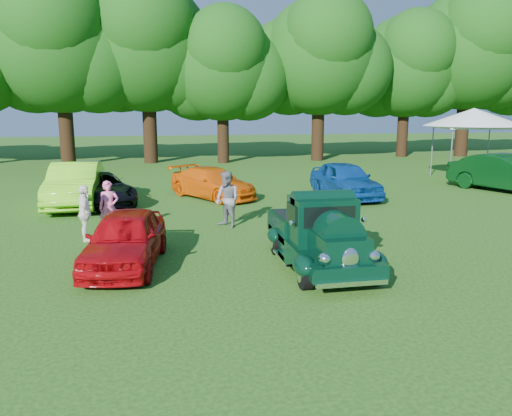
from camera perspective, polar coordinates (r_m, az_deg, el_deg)
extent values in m
plane|color=#1C4510|center=(11.62, 1.25, -6.69)|extent=(120.00, 120.00, 0.00)
cylinder|color=black|center=(10.16, 5.64, -7.46)|extent=(0.20, 0.66, 0.66)
cylinder|color=black|center=(10.66, 13.31, -6.81)|extent=(0.20, 0.66, 0.66)
cylinder|color=black|center=(12.50, 2.34, -3.83)|extent=(0.20, 0.66, 0.66)
cylinder|color=black|center=(12.91, 8.73, -3.47)|extent=(0.20, 0.66, 0.66)
cube|color=black|center=(11.55, 7.29, -4.50)|extent=(1.53, 3.99, 0.30)
cube|color=black|center=(10.36, 9.40, -4.35)|extent=(0.98, 1.29, 0.55)
cube|color=black|center=(11.28, 7.55, -1.44)|extent=(1.38, 1.02, 1.07)
cube|color=black|center=(10.79, 8.39, -1.03)|extent=(1.15, 0.05, 0.46)
cube|color=black|center=(12.61, 5.60, -1.95)|extent=(1.53, 1.82, 0.51)
cube|color=black|center=(12.55, 5.62, -0.85)|extent=(1.31, 1.60, 0.04)
ellipsoid|color=black|center=(10.10, 5.51, -6.56)|extent=(0.44, 0.76, 0.44)
ellipsoid|color=black|center=(10.62, 13.48, -5.93)|extent=(0.44, 0.76, 0.44)
ellipsoid|color=black|center=(12.45, 2.11, -3.13)|extent=(0.34, 0.64, 0.37)
ellipsoid|color=black|center=(12.89, 8.97, -2.77)|extent=(0.34, 0.64, 0.37)
ellipsoid|color=white|center=(9.80, 10.73, -5.97)|extent=(0.36, 0.11, 0.53)
sphere|color=white|center=(9.67, 7.85, -5.77)|extent=(0.25, 0.25, 0.25)
sphere|color=white|center=(10.03, 13.26, -5.36)|extent=(0.25, 0.25, 0.25)
cube|color=white|center=(9.81, 10.93, -8.47)|extent=(1.44, 0.10, 0.10)
cube|color=white|center=(13.55, 4.47, -2.55)|extent=(1.44, 0.10, 0.10)
imported|color=#A0060C|center=(11.84, -14.70, -3.42)|extent=(2.07, 4.02, 1.31)
imported|color=#6FD91C|center=(19.82, -19.94, 2.53)|extent=(1.79, 4.94, 1.62)
imported|color=black|center=(19.83, -17.40, 2.09)|extent=(3.28, 4.75, 1.21)
imported|color=#E25A08|center=(20.46, -5.02, 2.87)|extent=(3.76, 4.51, 1.23)
imported|color=navy|center=(20.76, 10.13, 3.19)|extent=(2.03, 4.43, 1.47)
imported|color=black|center=(24.58, 26.74, 3.58)|extent=(3.46, 5.22, 1.63)
imported|color=pink|center=(15.06, -16.44, 0.06)|extent=(0.62, 0.46, 1.56)
imported|color=slate|center=(15.25, -3.31, 0.98)|extent=(1.00, 1.06, 1.73)
imported|color=white|center=(14.41, -18.97, -0.56)|extent=(0.47, 0.95, 1.56)
cube|color=white|center=(27.74, 23.52, 8.49)|extent=(3.96, 3.96, 0.13)
cone|color=white|center=(27.73, 23.60, 9.51)|extent=(5.81, 5.81, 0.88)
cylinder|color=slate|center=(25.92, 21.39, 5.47)|extent=(0.07, 0.07, 2.64)
cylinder|color=slate|center=(28.73, 19.47, 6.09)|extent=(0.07, 0.07, 2.64)
cylinder|color=slate|center=(29.75, 24.97, 5.84)|extent=(0.07, 0.07, 2.64)
cylinder|color=black|center=(34.48, -20.85, 8.34)|extent=(0.91, 0.91, 4.55)
sphere|color=#11430E|center=(34.68, -21.47, 16.91)|extent=(8.31, 8.31, 8.31)
cylinder|color=black|center=(34.65, -12.03, 8.89)|extent=(0.92, 0.92, 4.62)
sphere|color=#11430E|center=(34.86, -12.40, 17.57)|extent=(8.45, 8.45, 8.45)
cylinder|color=black|center=(34.03, -3.78, 8.42)|extent=(0.77, 0.77, 3.85)
sphere|color=#11430E|center=(34.10, -3.87, 15.80)|extent=(7.04, 7.04, 7.04)
cylinder|color=black|center=(35.79, 7.07, 8.88)|extent=(0.87, 0.87, 4.33)
sphere|color=#11430E|center=(35.94, 7.27, 16.76)|extent=(7.91, 7.91, 7.91)
cylinder|color=black|center=(40.01, 16.41, 8.57)|extent=(0.81, 0.81, 4.07)
sphere|color=#11430E|center=(40.10, 16.79, 15.20)|extent=(7.44, 7.44, 7.44)
cylinder|color=black|center=(41.92, 22.52, 8.80)|extent=(0.97, 0.97, 4.83)
sphere|color=#11430E|center=(42.13, 23.10, 16.28)|extent=(8.83, 8.83, 8.83)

